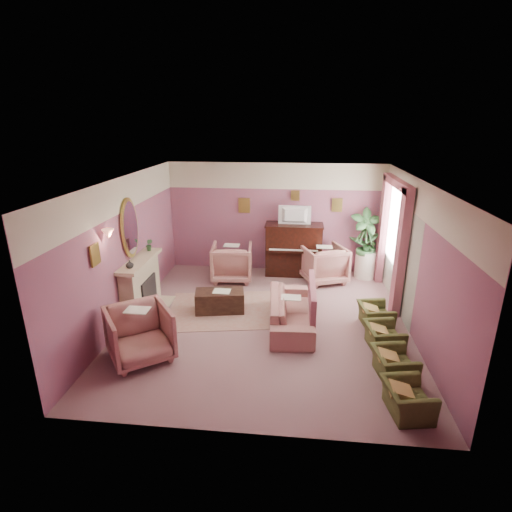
# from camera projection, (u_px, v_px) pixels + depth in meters

# --- Properties ---
(floor) EXTENTS (5.50, 6.00, 0.01)m
(floor) POSITION_uv_depth(u_px,v_px,m) (265.00, 322.00, 7.94)
(floor) COLOR #846064
(floor) RESTS_ON ground
(ceiling) EXTENTS (5.50, 6.00, 0.01)m
(ceiling) POSITION_uv_depth(u_px,v_px,m) (266.00, 180.00, 7.03)
(ceiling) COLOR white
(ceiling) RESTS_ON wall_back
(wall_back) EXTENTS (5.50, 0.02, 2.80)m
(wall_back) POSITION_uv_depth(u_px,v_px,m) (275.00, 218.00, 10.31)
(wall_back) COLOR #785170
(wall_back) RESTS_ON floor
(wall_front) EXTENTS (5.50, 0.02, 2.80)m
(wall_front) POSITION_uv_depth(u_px,v_px,m) (245.00, 338.00, 4.67)
(wall_front) COLOR #785170
(wall_front) RESTS_ON floor
(wall_left) EXTENTS (0.02, 6.00, 2.80)m
(wall_left) POSITION_uv_depth(u_px,v_px,m) (125.00, 250.00, 7.76)
(wall_left) COLOR #785170
(wall_left) RESTS_ON floor
(wall_right) EXTENTS (0.02, 6.00, 2.80)m
(wall_right) POSITION_uv_depth(u_px,v_px,m) (417.00, 260.00, 7.22)
(wall_right) COLOR #785170
(wall_right) RESTS_ON floor
(picture_rail_band) EXTENTS (5.50, 0.01, 0.65)m
(picture_rail_band) POSITION_uv_depth(u_px,v_px,m) (276.00, 176.00, 9.95)
(picture_rail_band) COLOR beige
(picture_rail_band) RESTS_ON wall_back
(stripe_panel) EXTENTS (0.01, 3.00, 2.15)m
(stripe_panel) POSITION_uv_depth(u_px,v_px,m) (398.00, 254.00, 8.55)
(stripe_panel) COLOR #A2A896
(stripe_panel) RESTS_ON wall_right
(fireplace_surround) EXTENTS (0.30, 1.40, 1.10)m
(fireplace_surround) POSITION_uv_depth(u_px,v_px,m) (141.00, 287.00, 8.21)
(fireplace_surround) COLOR #BAAC89
(fireplace_surround) RESTS_ON floor
(fireplace_inset) EXTENTS (0.18, 0.72, 0.68)m
(fireplace_inset) POSITION_uv_depth(u_px,v_px,m) (146.00, 294.00, 8.25)
(fireplace_inset) COLOR #242424
(fireplace_inset) RESTS_ON floor
(fire_ember) EXTENTS (0.06, 0.54, 0.10)m
(fire_ember) POSITION_uv_depth(u_px,v_px,m) (149.00, 302.00, 8.30)
(fire_ember) COLOR #FF5411
(fire_ember) RESTS_ON floor
(mantel_shelf) EXTENTS (0.40, 1.55, 0.07)m
(mantel_shelf) POSITION_uv_depth(u_px,v_px,m) (140.00, 261.00, 8.02)
(mantel_shelf) COLOR #BAAC89
(mantel_shelf) RESTS_ON fireplace_surround
(hearth) EXTENTS (0.55, 1.50, 0.02)m
(hearth) POSITION_uv_depth(u_px,v_px,m) (153.00, 311.00, 8.36)
(hearth) COLOR #BAAC89
(hearth) RESTS_ON floor
(mirror_frame) EXTENTS (0.04, 0.72, 1.20)m
(mirror_frame) POSITION_uv_depth(u_px,v_px,m) (130.00, 228.00, 7.81)
(mirror_frame) COLOR #A89B43
(mirror_frame) RESTS_ON wall_left
(mirror_glass) EXTENTS (0.01, 0.60, 1.06)m
(mirror_glass) POSITION_uv_depth(u_px,v_px,m) (131.00, 228.00, 7.81)
(mirror_glass) COLOR white
(mirror_glass) RESTS_ON wall_left
(sconce_shade) EXTENTS (0.20, 0.20, 0.16)m
(sconce_shade) POSITION_uv_depth(u_px,v_px,m) (108.00, 234.00, 6.76)
(sconce_shade) COLOR #FF9371
(sconce_shade) RESTS_ON wall_left
(piano) EXTENTS (1.40, 0.60, 1.30)m
(piano) POSITION_uv_depth(u_px,v_px,m) (294.00, 250.00, 10.20)
(piano) COLOR black
(piano) RESTS_ON floor
(piano_keyshelf) EXTENTS (1.30, 0.12, 0.06)m
(piano_keyshelf) POSITION_uv_depth(u_px,v_px,m) (293.00, 252.00, 9.85)
(piano_keyshelf) COLOR black
(piano_keyshelf) RESTS_ON piano
(piano_keys) EXTENTS (1.20, 0.08, 0.02)m
(piano_keys) POSITION_uv_depth(u_px,v_px,m) (293.00, 250.00, 9.84)
(piano_keys) COLOR silver
(piano_keys) RESTS_ON piano
(piano_top) EXTENTS (1.45, 0.65, 0.04)m
(piano_top) POSITION_uv_depth(u_px,v_px,m) (294.00, 225.00, 9.99)
(piano_top) COLOR black
(piano_top) RESTS_ON piano
(television) EXTENTS (0.80, 0.12, 0.48)m
(television) POSITION_uv_depth(u_px,v_px,m) (295.00, 214.00, 9.85)
(television) COLOR #242424
(television) RESTS_ON piano
(print_back_left) EXTENTS (0.30, 0.03, 0.38)m
(print_back_left) POSITION_uv_depth(u_px,v_px,m) (244.00, 205.00, 10.25)
(print_back_left) COLOR #A89B43
(print_back_left) RESTS_ON wall_back
(print_back_right) EXTENTS (0.26, 0.03, 0.34)m
(print_back_right) POSITION_uv_depth(u_px,v_px,m) (337.00, 205.00, 10.00)
(print_back_right) COLOR #A89B43
(print_back_right) RESTS_ON wall_back
(print_back_mid) EXTENTS (0.22, 0.03, 0.26)m
(print_back_mid) POSITION_uv_depth(u_px,v_px,m) (295.00, 196.00, 10.03)
(print_back_mid) COLOR #A89B43
(print_back_mid) RESTS_ON wall_back
(print_left_wall) EXTENTS (0.03, 0.28, 0.36)m
(print_left_wall) POSITION_uv_depth(u_px,v_px,m) (95.00, 255.00, 6.52)
(print_left_wall) COLOR #A89B43
(print_left_wall) RESTS_ON wall_left
(window_blind) EXTENTS (0.03, 1.40, 1.80)m
(window_blind) POSITION_uv_depth(u_px,v_px,m) (397.00, 223.00, 8.58)
(window_blind) COLOR silver
(window_blind) RESTS_ON wall_right
(curtain_left) EXTENTS (0.16, 0.34, 2.60)m
(curtain_left) POSITION_uv_depth(u_px,v_px,m) (401.00, 254.00, 7.85)
(curtain_left) COLOR #9D5161
(curtain_left) RESTS_ON floor
(curtain_right) EXTENTS (0.16, 0.34, 2.60)m
(curtain_right) POSITION_uv_depth(u_px,v_px,m) (383.00, 230.00, 9.58)
(curtain_right) COLOR #9D5161
(curtain_right) RESTS_ON floor
(pelmet) EXTENTS (0.16, 2.20, 0.16)m
(pelmet) POSITION_uv_depth(u_px,v_px,m) (397.00, 183.00, 8.31)
(pelmet) COLOR #9D5161
(pelmet) RESTS_ON wall_right
(mantel_plant) EXTENTS (0.16, 0.16, 0.28)m
(mantel_plant) POSITION_uv_depth(u_px,v_px,m) (149.00, 245.00, 8.48)
(mantel_plant) COLOR #2D5C2E
(mantel_plant) RESTS_ON mantel_shelf
(mantel_vase) EXTENTS (0.16, 0.16, 0.16)m
(mantel_vase) POSITION_uv_depth(u_px,v_px,m) (130.00, 264.00, 7.51)
(mantel_vase) COLOR beige
(mantel_vase) RESTS_ON mantel_shelf
(area_rug) EXTENTS (2.77, 2.19, 0.01)m
(area_rug) POSITION_uv_depth(u_px,v_px,m) (230.00, 309.00, 8.44)
(area_rug) COLOR #9A7265
(area_rug) RESTS_ON floor
(coffee_table) EXTENTS (1.07, 0.67, 0.45)m
(coffee_table) POSITION_uv_depth(u_px,v_px,m) (220.00, 301.00, 8.32)
(coffee_table) COLOR black
(coffee_table) RESTS_ON floor
(table_paper) EXTENTS (0.35, 0.28, 0.01)m
(table_paper) POSITION_uv_depth(u_px,v_px,m) (222.00, 291.00, 8.24)
(table_paper) COLOR beige
(table_paper) RESTS_ON coffee_table
(sofa) EXTENTS (0.68, 2.04, 0.82)m
(sofa) POSITION_uv_depth(u_px,v_px,m) (291.00, 306.00, 7.70)
(sofa) COLOR #A67067
(sofa) RESTS_ON floor
(sofa_throw) EXTENTS (0.10, 1.54, 0.57)m
(sofa_throw) POSITION_uv_depth(u_px,v_px,m) (312.00, 298.00, 7.60)
(sofa_throw) COLOR #9D5161
(sofa_throw) RESTS_ON sofa
(floral_armchair_left) EXTENTS (0.97, 0.97, 1.01)m
(floral_armchair_left) POSITION_uv_depth(u_px,v_px,m) (232.00, 260.00, 9.88)
(floral_armchair_left) COLOR #A67067
(floral_armchair_left) RESTS_ON floor
(floral_armchair_right) EXTENTS (0.97, 0.97, 1.01)m
(floral_armchair_right) POSITION_uv_depth(u_px,v_px,m) (324.00, 262.00, 9.77)
(floral_armchair_right) COLOR #A67067
(floral_armchair_right) RESTS_ON floor
(floral_armchair_front) EXTENTS (0.97, 0.97, 1.01)m
(floral_armchair_front) POSITION_uv_depth(u_px,v_px,m) (139.00, 331.00, 6.58)
(floral_armchair_front) COLOR #A67067
(floral_armchair_front) RESTS_ON floor
(olive_chair_a) EXTENTS (0.48, 0.68, 0.59)m
(olive_chair_a) POSITION_uv_depth(u_px,v_px,m) (408.00, 395.00, 5.39)
(olive_chair_a) COLOR #454D23
(olive_chair_a) RESTS_ON floor
(olive_chair_b) EXTENTS (0.48, 0.68, 0.59)m
(olive_chair_b) POSITION_uv_depth(u_px,v_px,m) (394.00, 360.00, 6.16)
(olive_chair_b) COLOR #454D23
(olive_chair_b) RESTS_ON floor
(olive_chair_c) EXTENTS (0.48, 0.68, 0.59)m
(olive_chair_c) POSITION_uv_depth(u_px,v_px,m) (384.00, 333.00, 6.93)
(olive_chair_c) COLOR #454D23
(olive_chair_c) RESTS_ON floor
(olive_chair_d) EXTENTS (0.48, 0.68, 0.59)m
(olive_chair_d) POSITION_uv_depth(u_px,v_px,m) (375.00, 312.00, 7.70)
(olive_chair_d) COLOR #454D23
(olive_chair_d) RESTS_ON floor
(side_table) EXTENTS (0.52, 0.52, 0.70)m
(side_table) POSITION_uv_depth(u_px,v_px,m) (365.00, 264.00, 10.08)
(side_table) COLOR silver
(side_table) RESTS_ON floor
(side_plant_big) EXTENTS (0.30, 0.30, 0.34)m
(side_plant_big) POSITION_uv_depth(u_px,v_px,m) (367.00, 244.00, 9.91)
(side_plant_big) COLOR #2D5C2E
(side_plant_big) RESTS_ON side_table
(side_plant_small) EXTENTS (0.16, 0.16, 0.28)m
(side_plant_small) POSITION_uv_depth(u_px,v_px,m) (373.00, 247.00, 9.82)
(side_plant_small) COLOR #2D5C2E
(side_plant_small) RESTS_ON side_table
(palm_pot) EXTENTS (0.34, 0.34, 0.34)m
(palm_pot) POSITION_uv_depth(u_px,v_px,m) (362.00, 271.00, 10.11)
(palm_pot) COLOR #B16043
(palm_pot) RESTS_ON floor
(palm_plant) EXTENTS (0.76, 0.76, 1.44)m
(palm_plant) POSITION_uv_depth(u_px,v_px,m) (365.00, 237.00, 9.82)
(palm_plant) COLOR #2D5C2E
(palm_plant) RESTS_ON palm_pot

